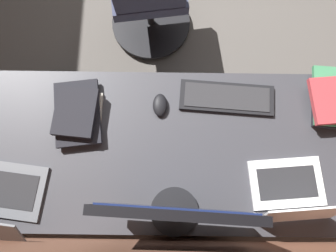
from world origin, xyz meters
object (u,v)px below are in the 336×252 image
(keyboard_main, at_px, (227,98))
(laptop_leftmost, at_px, (292,195))
(mouse_main, at_px, (160,105))
(book_stack_near, at_px, (77,113))
(laptop_left, at_px, (1,206))
(monitor_primary, at_px, (176,213))
(drawer_pedestal, at_px, (187,166))
(book_stack_far, at_px, (330,99))

(keyboard_main, bearing_deg, laptop_leftmost, 120.03)
(mouse_main, distance_m, book_stack_near, 0.36)
(laptop_left, bearing_deg, monitor_primary, 179.13)
(laptop_left, xyz_separation_m, mouse_main, (-0.63, -0.44, -0.03))
(monitor_primary, xyz_separation_m, mouse_main, (0.07, -0.45, -0.25))
(drawer_pedestal, height_order, mouse_main, mouse_main)
(drawer_pedestal, height_order, monitor_primary, monitor_primary)
(laptop_leftmost, bearing_deg, mouse_main, -35.27)
(book_stack_near, bearing_deg, monitor_primary, 136.39)
(mouse_main, relative_size, book_stack_far, 0.36)
(drawer_pedestal, relative_size, monitor_primary, 1.33)
(laptop_leftmost, distance_m, mouse_main, 0.67)
(laptop_left, relative_size, book_stack_far, 1.24)
(drawer_pedestal, xyz_separation_m, keyboard_main, (-0.16, -0.26, 0.39))
(keyboard_main, distance_m, book_stack_near, 0.66)
(book_stack_near, distance_m, book_stack_far, 1.11)
(laptop_left, height_order, mouse_main, laptop_left)
(drawer_pedestal, distance_m, monitor_primary, 0.69)
(laptop_leftmost, xyz_separation_m, book_stack_far, (-0.21, -0.42, -0.01))
(laptop_leftmost, distance_m, book_stack_near, 0.96)
(keyboard_main, bearing_deg, book_stack_far, 179.06)
(laptop_left, height_order, book_stack_far, laptop_left)
(monitor_primary, relative_size, mouse_main, 5.02)
(keyboard_main, xyz_separation_m, mouse_main, (0.30, 0.04, 0.01))
(drawer_pedestal, relative_size, mouse_main, 6.68)
(monitor_primary, relative_size, keyboard_main, 1.22)
(monitor_primary, bearing_deg, mouse_main, -81.51)
(monitor_primary, xyz_separation_m, laptop_leftmost, (-0.48, -0.07, -0.22))
(drawer_pedestal, distance_m, laptop_leftmost, 0.61)
(keyboard_main, relative_size, mouse_main, 4.12)
(laptop_left, relative_size, keyboard_main, 0.84)
(monitor_primary, height_order, book_stack_near, monitor_primary)
(laptop_leftmost, bearing_deg, keyboard_main, -59.97)
(drawer_pedestal, bearing_deg, keyboard_main, -121.03)
(drawer_pedestal, bearing_deg, book_stack_near, -19.14)
(laptop_left, bearing_deg, book_stack_near, -124.52)
(mouse_main, bearing_deg, laptop_leftmost, 144.73)
(mouse_main, bearing_deg, laptop_left, 35.17)
(drawer_pedestal, distance_m, laptop_left, 0.91)
(keyboard_main, xyz_separation_m, book_stack_far, (-0.45, 0.01, 0.03))
(drawer_pedestal, distance_m, book_stack_near, 0.67)
(keyboard_main, bearing_deg, monitor_primary, 64.98)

